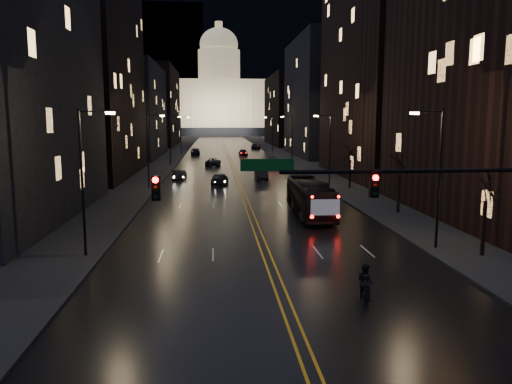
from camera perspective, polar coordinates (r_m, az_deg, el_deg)
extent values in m
plane|color=black|center=(22.05, 3.89, -13.95)|extent=(900.00, 900.00, 0.00)
cube|color=black|center=(150.42, -3.60, 5.17)|extent=(20.00, 320.00, 0.02)
cube|color=black|center=(150.78, -8.95, 5.11)|extent=(8.00, 320.00, 0.16)
cube|color=black|center=(151.36, 1.72, 5.22)|extent=(8.00, 320.00, 0.16)
cube|color=orange|center=(150.42, -3.61, 5.17)|extent=(0.62, 320.00, 0.01)
cube|color=black|center=(76.48, -18.72, 12.16)|extent=(12.00, 30.00, 28.00)
cube|color=black|center=(113.58, -14.01, 8.95)|extent=(12.00, 34.00, 20.00)
cube|color=black|center=(161.19, -11.31, 9.50)|extent=(12.00, 40.00, 24.00)
cube|color=black|center=(47.00, 26.76, 11.93)|extent=(12.00, 26.00, 24.00)
cube|color=black|center=(74.95, 14.65, 16.26)|extent=(12.00, 30.00, 38.00)
cube|color=black|center=(114.82, 7.48, 10.61)|extent=(12.00, 34.00, 26.00)
cube|color=black|center=(161.99, 3.83, 9.28)|extent=(12.00, 40.00, 22.00)
cube|color=black|center=(406.44, 1.40, 16.37)|extent=(520.00, 60.00, 130.00)
cube|color=black|center=(270.25, -4.16, 6.99)|extent=(90.00, 50.00, 4.00)
cube|color=#DFBA81|center=(270.28, -4.19, 9.96)|extent=(80.00, 36.00, 24.00)
cylinder|color=beige|center=(271.58, -4.24, 14.18)|extent=(22.00, 22.00, 16.00)
ellipsoid|color=beige|center=(272.92, -4.26, 16.48)|extent=(20.00, 20.00, 17.00)
cylinder|color=#DFBA81|center=(274.26, -4.28, 18.24)|extent=(4.00, 4.00, 6.00)
cylinder|color=black|center=(22.04, 18.35, 2.30)|extent=(12.00, 0.18, 0.18)
cube|color=black|center=(20.48, -11.34, 0.44)|extent=(0.35, 0.30, 1.00)
cube|color=black|center=(21.40, 13.35, 0.72)|extent=(0.35, 0.30, 1.00)
sphere|color=#FF0705|center=(20.26, -11.43, 1.35)|extent=(0.24, 0.24, 0.24)
sphere|color=#FF0705|center=(21.19, 13.53, 1.59)|extent=(0.24, 0.24, 0.24)
cube|color=#053F14|center=(20.36, 1.29, 3.11)|extent=(2.20, 0.06, 0.50)
cylinder|color=black|center=(33.53, 20.20, 1.23)|extent=(0.16, 0.16, 9.00)
cylinder|color=black|center=(32.94, 19.15, 8.67)|extent=(1.80, 0.10, 0.10)
cube|color=#FFD599|center=(32.59, 17.68, 8.57)|extent=(0.50, 0.25, 0.15)
cylinder|color=black|center=(31.40, -19.24, 0.83)|extent=(0.16, 0.16, 9.00)
cylinder|color=black|center=(30.95, -17.99, 8.77)|extent=(1.80, 0.10, 0.10)
cube|color=#FFD599|center=(30.76, -16.33, 8.66)|extent=(0.50, 0.25, 0.15)
cylinder|color=black|center=(61.92, 8.45, 4.70)|extent=(0.16, 0.16, 9.00)
cylinder|color=black|center=(61.60, 7.71, 8.70)|extent=(1.80, 0.10, 0.10)
cube|color=#FFD599|center=(61.41, 6.88, 8.62)|extent=(0.50, 0.25, 0.15)
cylinder|color=black|center=(60.79, -12.25, 4.53)|extent=(0.16, 0.16, 9.00)
cylinder|color=black|center=(60.56, -11.52, 8.61)|extent=(1.80, 0.10, 0.10)
cube|color=#FFD599|center=(60.46, -10.66, 8.54)|extent=(0.50, 0.25, 0.15)
cylinder|color=black|center=(91.34, 4.14, 5.92)|extent=(0.16, 0.16, 9.00)
cylinder|color=black|center=(91.13, 3.60, 8.62)|extent=(1.80, 0.10, 0.10)
cube|color=#FFD599|center=(91.00, 3.04, 8.57)|extent=(0.50, 0.25, 0.15)
cylinder|color=black|center=(90.58, -9.82, 5.80)|extent=(0.16, 0.16, 9.00)
cylinder|color=black|center=(90.42, -9.31, 8.53)|extent=(1.80, 0.10, 0.10)
cube|color=#FFD599|center=(90.36, -8.73, 8.48)|extent=(0.50, 0.25, 0.15)
cylinder|color=black|center=(121.05, 1.93, 6.53)|extent=(0.16, 0.16, 9.00)
cylinder|color=black|center=(120.89, 1.51, 8.57)|extent=(1.80, 0.10, 0.10)
cube|color=#FFD599|center=(120.79, 1.08, 8.52)|extent=(0.50, 0.25, 0.15)
cylinder|color=black|center=(120.47, -8.59, 6.43)|extent=(0.16, 0.16, 9.00)
cylinder|color=black|center=(120.36, -8.20, 8.49)|extent=(1.80, 0.10, 0.10)
cube|color=#FFD599|center=(120.31, -7.76, 8.45)|extent=(0.50, 0.25, 0.15)
cylinder|color=black|center=(33.13, 24.56, -3.92)|extent=(0.24, 0.24, 3.50)
cylinder|color=black|center=(45.63, 15.99, -0.30)|extent=(0.24, 0.24, 3.50)
cylinder|color=black|center=(60.72, 10.66, 1.97)|extent=(0.24, 0.24, 3.50)
imported|color=black|center=(43.50, 6.19, -0.69)|extent=(2.76, 11.19, 3.11)
imported|color=black|center=(63.61, -4.18, 1.52)|extent=(2.50, 4.92, 1.60)
imported|color=black|center=(68.95, -8.73, 1.90)|extent=(1.76, 4.44, 1.44)
imported|color=black|center=(89.73, -4.93, 3.44)|extent=(2.96, 5.34, 1.41)
imported|color=black|center=(118.48, -6.95, 4.63)|extent=(2.34, 5.40, 1.55)
imported|color=black|center=(68.91, 0.60, 2.03)|extent=(1.62, 4.63, 1.53)
imported|color=black|center=(84.80, 1.98, 3.22)|extent=(2.24, 4.68, 1.54)
imported|color=black|center=(114.58, -1.48, 4.52)|extent=(1.96, 4.69, 1.35)
imported|color=black|center=(140.36, -0.03, 5.26)|extent=(3.01, 5.70, 1.53)
imported|color=black|center=(23.20, 12.57, -10.95)|extent=(0.38, 0.57, 1.54)
imported|color=black|center=(24.12, 12.36, -9.98)|extent=(0.74, 0.94, 1.71)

